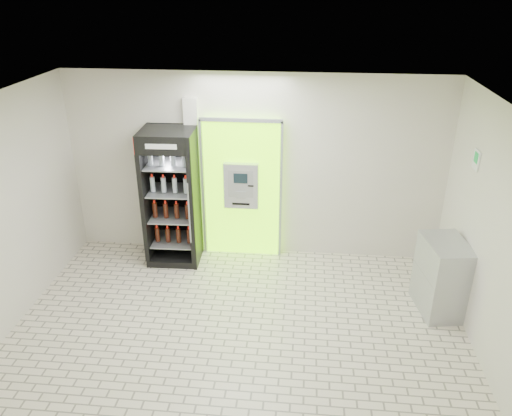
# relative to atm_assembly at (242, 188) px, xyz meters

# --- Properties ---
(ground) EXTENTS (6.00, 6.00, 0.00)m
(ground) POSITION_rel_atm_assembly_xyz_m (0.20, -2.41, -1.17)
(ground) COLOR beige
(ground) RESTS_ON ground
(room_shell) EXTENTS (6.00, 6.00, 6.00)m
(room_shell) POSITION_rel_atm_assembly_xyz_m (0.20, -2.41, 0.67)
(room_shell) COLOR silver
(room_shell) RESTS_ON ground
(atm_assembly) EXTENTS (1.30, 0.24, 2.33)m
(atm_assembly) POSITION_rel_atm_assembly_xyz_m (0.00, 0.00, 0.00)
(atm_assembly) COLOR #83FF05
(atm_assembly) RESTS_ON ground
(pillar) EXTENTS (0.22, 0.11, 2.60)m
(pillar) POSITION_rel_atm_assembly_xyz_m (-0.78, 0.04, 0.13)
(pillar) COLOR silver
(pillar) RESTS_ON ground
(beverage_cooler) EXTENTS (0.85, 0.79, 2.19)m
(beverage_cooler) POSITION_rel_atm_assembly_xyz_m (-1.08, -0.28, -0.12)
(beverage_cooler) COLOR black
(beverage_cooler) RESTS_ON ground
(steel_cabinet) EXTENTS (0.66, 0.87, 1.06)m
(steel_cabinet) POSITION_rel_atm_assembly_xyz_m (2.92, -1.33, -0.64)
(steel_cabinet) COLOR #A6A8AD
(steel_cabinet) RESTS_ON ground
(exit_sign) EXTENTS (0.02, 0.22, 0.26)m
(exit_sign) POSITION_rel_atm_assembly_xyz_m (3.19, -1.01, 0.95)
(exit_sign) COLOR white
(exit_sign) RESTS_ON room_shell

